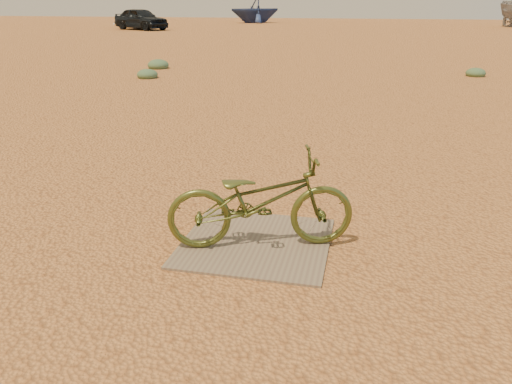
% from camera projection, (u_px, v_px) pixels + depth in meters
% --- Properties ---
extents(ground, '(120.00, 120.00, 0.00)m').
position_uv_depth(ground, '(289.00, 257.00, 4.37)').
color(ground, '#C98042').
rests_on(ground, ground).
extents(plywood_board, '(1.34, 1.29, 0.02)m').
position_uv_depth(plywood_board, '(256.00, 242.00, 4.61)').
color(plywood_board, '#74644B').
rests_on(plywood_board, ground).
extents(bicycle, '(1.75, 1.04, 0.87)m').
position_uv_depth(bicycle, '(261.00, 201.00, 4.39)').
color(bicycle, '#49511F').
rests_on(bicycle, plywood_board).
extents(car, '(4.91, 3.66, 1.56)m').
position_uv_depth(car, '(141.00, 19.00, 37.00)').
color(car, black).
rests_on(car, ground).
extents(boat_near_left, '(6.35, 6.58, 1.11)m').
position_uv_depth(boat_near_left, '(141.00, 20.00, 40.02)').
color(boat_near_left, silver).
rests_on(boat_near_left, ground).
extents(boat_far_left, '(6.34, 6.19, 2.54)m').
position_uv_depth(boat_far_left, '(255.00, 9.00, 48.01)').
color(boat_far_left, navy).
rests_on(boat_far_left, ground).
extents(kale_a, '(0.60, 0.60, 0.33)m').
position_uv_depth(kale_a, '(148.00, 78.00, 14.35)').
color(kale_a, '#516C47').
rests_on(kale_a, ground).
extents(kale_b, '(0.56, 0.56, 0.31)m').
position_uv_depth(kale_b, '(475.00, 76.00, 14.69)').
color(kale_b, '#516C47').
rests_on(kale_b, ground).
extents(kale_c, '(0.68, 0.68, 0.38)m').
position_uv_depth(kale_c, '(158.00, 68.00, 16.36)').
color(kale_c, '#516C47').
rests_on(kale_c, ground).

